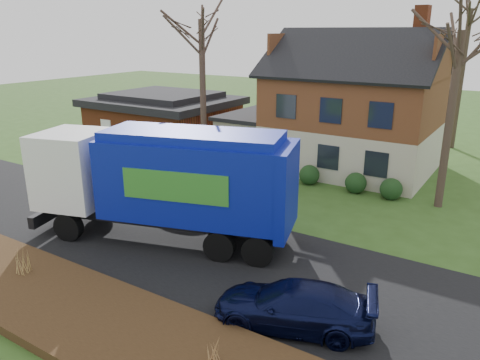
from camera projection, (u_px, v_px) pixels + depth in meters
The scene contains 10 objects.
ground at pixel (177, 244), 18.29m from camera, with size 120.00×120.00×0.00m, color #2E4E1A.
road at pixel (177, 244), 18.29m from camera, with size 80.00×7.00×0.02m, color black.
mulch_verge at pixel (62, 304), 14.00m from camera, with size 80.00×3.50×0.30m, color #311F10.
main_house at pixel (347, 101), 27.46m from camera, with size 12.95×8.95×9.26m.
ranch_house at pixel (164, 118), 34.33m from camera, with size 9.80×8.20×3.70m.
garbage_truck at pixel (167, 178), 17.91m from camera, with size 10.76×5.65×4.46m.
silver_sedan at pixel (199, 186), 22.45m from camera, with size 1.74×5.00×1.65m, color #9D9FA5.
navy_wagon at pixel (293, 306), 13.03m from camera, with size 1.82×4.48×1.30m, color black.
grass_clump_mid at pixel (22, 260), 15.37m from camera, with size 0.34×0.28×0.94m.
grass_clump_east at pixel (214, 352), 11.09m from camera, with size 0.30×0.25×0.75m.
Camera 1 is at (11.07, -12.70, 7.96)m, focal length 35.00 mm.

